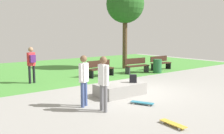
{
  "coord_description": "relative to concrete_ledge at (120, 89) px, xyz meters",
  "views": [
    {
      "loc": [
        -7.2,
        -7.48,
        2.42
      ],
      "look_at": [
        -0.98,
        0.39,
        1.07
      ],
      "focal_mm": 39.95,
      "sensor_mm": 36.0,
      "label": 1
    }
  ],
  "objects": [
    {
      "name": "ground_plane",
      "position": [
        0.98,
        0.13,
        -0.23
      ],
      "size": [
        28.0,
        28.0,
        0.0
      ],
      "primitive_type": "plane",
      "color": "gray"
    },
    {
      "name": "grass_lawn",
      "position": [
        0.98,
        8.34,
        -0.23
      ],
      "size": [
        26.6,
        11.58,
        0.01
      ],
      "primitive_type": "cube",
      "color": "#478C38",
      "rests_on": "ground_plane"
    },
    {
      "name": "concrete_ledge",
      "position": [
        0.0,
        0.0,
        0.0
      ],
      "size": [
        1.91,
        1.07,
        0.47
      ],
      "primitive_type": "cube",
      "color": "gray",
      "rests_on": "ground_plane"
    },
    {
      "name": "backpack_on_ledge",
      "position": [
        0.53,
        -0.17,
        0.39
      ],
      "size": [
        0.34,
        0.33,
        0.32
      ],
      "primitive_type": "cube",
      "rotation": [
        0.0,
        0.0,
        5.58
      ],
      "color": "black",
      "rests_on": "concrete_ledge"
    },
    {
      "name": "skater_performing_trick",
      "position": [
        -1.75,
        -1.27,
        0.78
      ],
      "size": [
        0.23,
        0.43,
        1.73
      ],
      "color": "slate",
      "rests_on": "ground_plane"
    },
    {
      "name": "skater_watching",
      "position": [
        -1.94,
        -0.44,
        0.77
      ],
      "size": [
        0.38,
        0.34,
        1.72
      ],
      "color": "#3F5184",
      "rests_on": "ground_plane"
    },
    {
      "name": "skateboard_by_ledge",
      "position": [
        -0.26,
        -1.48,
        -0.17
      ],
      "size": [
        0.53,
        0.81,
        0.08
      ],
      "color": "teal",
      "rests_on": "ground_plane"
    },
    {
      "name": "skateboard_spare",
      "position": [
        -1.06,
        -3.41,
        -0.17
      ],
      "size": [
        0.26,
        0.81,
        0.08
      ],
      "color": "gold",
      "rests_on": "ground_plane"
    },
    {
      "name": "park_bench_near_path",
      "position": [
        1.9,
        3.98,
        0.25
      ],
      "size": [
        1.63,
        0.57,
        0.91
      ],
      "color": "#331E14",
      "rests_on": "ground_plane"
    },
    {
      "name": "park_bench_near_lamppost",
      "position": [
        6.65,
        3.67,
        0.25
      ],
      "size": [
        1.6,
        0.48,
        0.91
      ],
      "color": "#331E14",
      "rests_on": "ground_plane"
    },
    {
      "name": "park_bench_by_oak",
      "position": [
        4.41,
        3.65,
        0.25
      ],
      "size": [
        1.63,
        0.61,
        0.91
      ],
      "color": "#331E14",
      "rests_on": "ground_plane"
    },
    {
      "name": "tree_young_birch",
      "position": [
        5.19,
        5.65,
        4.12
      ],
      "size": [
        2.58,
        2.58,
        5.7
      ],
      "color": "#4C3823",
      "rests_on": "grass_lawn"
    },
    {
      "name": "trash_bin",
      "position": [
        5.47,
        2.9,
        0.19
      ],
      "size": [
        0.53,
        0.53,
        0.84
      ],
      "primitive_type": "cylinder",
      "color": "#1E592D",
      "rests_on": "ground_plane"
    },
    {
      "name": "pedestrian_with_backpack",
      "position": [
        -1.85,
        4.48,
        0.84
      ],
      "size": [
        0.43,
        0.37,
        1.78
      ],
      "color": "black",
      "rests_on": "ground_plane"
    }
  ]
}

